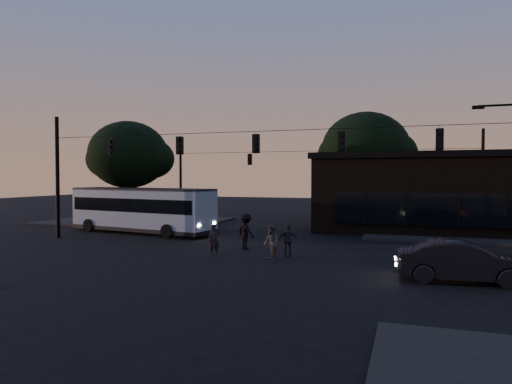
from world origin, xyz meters
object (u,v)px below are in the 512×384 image
(pedestrian_c, at_px, (288,240))
(pedestrian_d, at_px, (246,231))
(bus, at_px, (142,208))
(car, at_px, (463,261))
(pedestrian_b, at_px, (271,243))
(building, at_px, (429,192))
(pedestrian_a, at_px, (214,240))

(pedestrian_c, bearing_deg, pedestrian_d, -55.38)
(bus, distance_m, car, 20.88)
(bus, height_order, pedestrian_c, bus)
(bus, distance_m, pedestrian_b, 13.12)
(pedestrian_b, bearing_deg, building, 117.74)
(car, distance_m, pedestrian_b, 8.02)
(pedestrian_b, bearing_deg, pedestrian_d, -177.51)
(building, distance_m, pedestrian_d, 15.64)
(building, bearing_deg, pedestrian_b, -115.65)
(car, bearing_deg, pedestrian_b, 74.08)
(bus, relative_size, car, 2.40)
(bus, height_order, car, bus)
(car, relative_size, pedestrian_d, 2.45)
(pedestrian_d, bearing_deg, building, -94.22)
(bus, xyz_separation_m, pedestrian_b, (11.18, -6.81, -0.88))
(car, distance_m, pedestrian_d, 11.00)
(pedestrian_a, distance_m, pedestrian_c, 3.56)
(pedestrian_a, bearing_deg, pedestrian_c, -12.25)
(car, height_order, pedestrian_c, pedestrian_c)
(pedestrian_b, relative_size, pedestrian_d, 0.88)
(pedestrian_c, bearing_deg, car, 131.61)
(car, xyz_separation_m, pedestrian_a, (-10.78, 2.16, 0.00))
(building, xyz_separation_m, pedestrian_b, (-7.23, -15.06, -1.88))
(car, height_order, pedestrian_a, pedestrian_a)
(pedestrian_c, height_order, pedestrian_d, pedestrian_d)
(pedestrian_b, distance_m, pedestrian_c, 1.29)
(building, distance_m, pedestrian_c, 15.53)
(bus, distance_m, pedestrian_c, 12.97)
(pedestrian_b, bearing_deg, bus, -157.96)
(bus, height_order, pedestrian_b, bus)
(pedestrian_c, bearing_deg, pedestrian_a, -11.63)
(car, xyz_separation_m, pedestrian_b, (-7.81, 1.84, 0.07))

